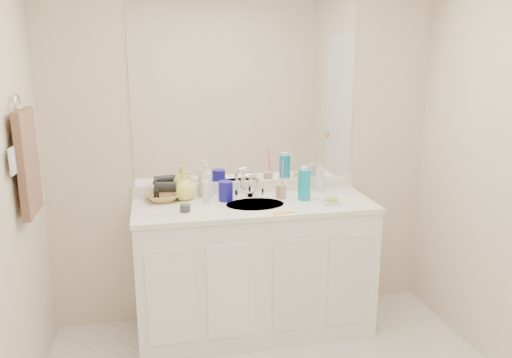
% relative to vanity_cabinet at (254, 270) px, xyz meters
% --- Properties ---
extents(wall_back, '(2.60, 0.02, 2.40)m').
position_rel_vanity_cabinet_xyz_m(wall_back, '(0.00, 0.28, 0.77)').
color(wall_back, beige).
rests_on(wall_back, floor).
extents(vanity_cabinet, '(1.50, 0.55, 0.85)m').
position_rel_vanity_cabinet_xyz_m(vanity_cabinet, '(0.00, 0.00, 0.00)').
color(vanity_cabinet, white).
rests_on(vanity_cabinet, floor).
extents(countertop, '(1.52, 0.57, 0.03)m').
position_rel_vanity_cabinet_xyz_m(countertop, '(0.00, 0.00, 0.44)').
color(countertop, white).
rests_on(countertop, vanity_cabinet).
extents(backsplash, '(1.52, 0.03, 0.08)m').
position_rel_vanity_cabinet_xyz_m(backsplash, '(0.00, 0.26, 0.50)').
color(backsplash, white).
rests_on(backsplash, countertop).
extents(sink_basin, '(0.37, 0.37, 0.02)m').
position_rel_vanity_cabinet_xyz_m(sink_basin, '(0.00, -0.02, 0.44)').
color(sink_basin, beige).
rests_on(sink_basin, countertop).
extents(faucet, '(0.02, 0.02, 0.11)m').
position_rel_vanity_cabinet_xyz_m(faucet, '(0.00, 0.16, 0.51)').
color(faucet, silver).
rests_on(faucet, countertop).
extents(mirror, '(1.48, 0.01, 1.20)m').
position_rel_vanity_cabinet_xyz_m(mirror, '(0.00, 0.27, 1.14)').
color(mirror, white).
rests_on(mirror, wall_back).
extents(blue_mug, '(0.12, 0.12, 0.13)m').
position_rel_vanity_cabinet_xyz_m(blue_mug, '(-0.17, 0.09, 0.52)').
color(blue_mug, navy).
rests_on(blue_mug, countertop).
extents(tan_cup, '(0.08, 0.08, 0.09)m').
position_rel_vanity_cabinet_xyz_m(tan_cup, '(0.19, 0.08, 0.50)').
color(tan_cup, tan).
rests_on(tan_cup, countertop).
extents(toothbrush, '(0.02, 0.04, 0.21)m').
position_rel_vanity_cabinet_xyz_m(toothbrush, '(0.20, 0.08, 0.60)').
color(toothbrush, '#FF4395').
rests_on(toothbrush, tan_cup).
extents(mouthwash_bottle, '(0.08, 0.08, 0.20)m').
position_rel_vanity_cabinet_xyz_m(mouthwash_bottle, '(0.33, 0.02, 0.55)').
color(mouthwash_bottle, '#0D8BA7').
rests_on(mouthwash_bottle, countertop).
extents(clear_pump_bottle, '(0.06, 0.06, 0.16)m').
position_rel_vanity_cabinet_xyz_m(clear_pump_bottle, '(0.49, 0.18, 0.53)').
color(clear_pump_bottle, silver).
rests_on(clear_pump_bottle, countertop).
extents(soap_dish, '(0.12, 0.10, 0.01)m').
position_rel_vanity_cabinet_xyz_m(soap_dish, '(0.47, -0.11, 0.46)').
color(soap_dish, silver).
rests_on(soap_dish, countertop).
extents(green_soap, '(0.07, 0.05, 0.03)m').
position_rel_vanity_cabinet_xyz_m(green_soap, '(0.47, -0.11, 0.48)').
color(green_soap, '#A2E337').
rests_on(green_soap, soap_dish).
extents(orange_comb, '(0.14, 0.05, 0.01)m').
position_rel_vanity_cabinet_xyz_m(orange_comb, '(0.13, -0.24, 0.46)').
color(orange_comb, yellow).
rests_on(orange_comb, countertop).
extents(dark_jar, '(0.07, 0.07, 0.04)m').
position_rel_vanity_cabinet_xyz_m(dark_jar, '(-0.44, -0.09, 0.48)').
color(dark_jar, '#35343B').
rests_on(dark_jar, countertop).
extents(extra_white_bottle, '(0.05, 0.05, 0.14)m').
position_rel_vanity_cabinet_xyz_m(extra_white_bottle, '(-0.30, 0.06, 0.52)').
color(extra_white_bottle, silver).
rests_on(extra_white_bottle, countertop).
extents(soap_bottle_white, '(0.10, 0.10, 0.22)m').
position_rel_vanity_cabinet_xyz_m(soap_bottle_white, '(-0.28, 0.22, 0.57)').
color(soap_bottle_white, white).
rests_on(soap_bottle_white, countertop).
extents(soap_bottle_cream, '(0.08, 0.08, 0.15)m').
position_rel_vanity_cabinet_xyz_m(soap_bottle_cream, '(-0.38, 0.20, 0.53)').
color(soap_bottle_cream, '#FFE9CF').
rests_on(soap_bottle_cream, countertop).
extents(soap_bottle_yellow, '(0.19, 0.19, 0.18)m').
position_rel_vanity_cabinet_xyz_m(soap_bottle_yellow, '(-0.43, 0.17, 0.55)').
color(soap_bottle_yellow, '#E9EE5C').
rests_on(soap_bottle_yellow, countertop).
extents(wicker_basket, '(0.24, 0.24, 0.05)m').
position_rel_vanity_cabinet_xyz_m(wicker_basket, '(-0.57, 0.17, 0.48)').
color(wicker_basket, '#B58B49').
rests_on(wicker_basket, countertop).
extents(hair_dryer, '(0.15, 0.09, 0.07)m').
position_rel_vanity_cabinet_xyz_m(hair_dryer, '(-0.55, 0.17, 0.54)').
color(hair_dryer, black).
rests_on(hair_dryer, wicker_basket).
extents(towel_ring, '(0.01, 0.11, 0.11)m').
position_rel_vanity_cabinet_xyz_m(towel_ring, '(-1.27, -0.25, 1.12)').
color(towel_ring, silver).
rests_on(towel_ring, wall_left).
extents(hand_towel, '(0.04, 0.32, 0.55)m').
position_rel_vanity_cabinet_xyz_m(hand_towel, '(-1.25, -0.25, 0.82)').
color(hand_towel, brown).
rests_on(hand_towel, towel_ring).
extents(switch_plate, '(0.01, 0.08, 0.13)m').
position_rel_vanity_cabinet_xyz_m(switch_plate, '(-1.27, -0.45, 0.88)').
color(switch_plate, white).
rests_on(switch_plate, wall_left).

